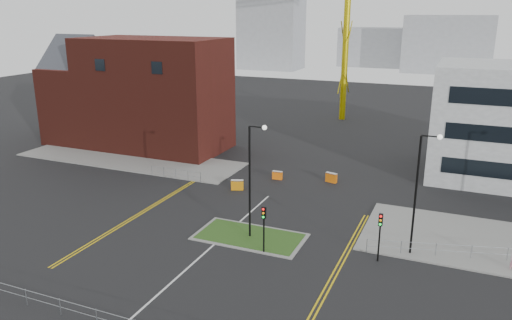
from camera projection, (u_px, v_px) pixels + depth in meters
The scene contains 23 objects.
ground at pixel (174, 280), 33.14m from camera, with size 200.00×200.00×0.00m, color black.
pavement_left at pixel (129, 159), 60.01m from camera, with size 28.00×8.00×0.12m, color slate.
island_kerb at pixel (250, 237), 39.43m from camera, with size 8.60×4.60×0.08m, color slate.
grass_island at pixel (250, 236), 39.43m from camera, with size 8.00×4.00×0.12m, color #264918.
brick_building at pixel (135, 94), 64.46m from camera, with size 24.20×10.07×14.24m.
streetlamp_island at pixel (252, 173), 37.81m from camera, with size 1.46×0.36×9.18m.
streetlamp_right_near at pixel (420, 185), 35.08m from camera, with size 1.46×0.36×9.18m.
traffic_light_island at pixel (264, 221), 36.18m from camera, with size 0.28×0.33×3.65m.
traffic_light_right at pixel (380, 228), 34.95m from camera, with size 0.28×0.33×3.65m.
railing_front at pixel (115, 319), 27.63m from camera, with size 24.05×0.05×1.10m.
railing_left at pixel (176, 172), 52.92m from camera, with size 6.05×0.05×1.10m.
railing_right at pixel (508, 252), 35.38m from camera, with size 19.05×5.05×1.10m.
centre_line at pixel (189, 267), 34.90m from camera, with size 0.15×30.00×0.01m, color silver.
yellow_left_a at pixel (148, 208), 45.33m from camera, with size 0.12×24.00×0.01m, color gold.
yellow_left_b at pixel (151, 208), 45.21m from camera, with size 0.12×24.00×0.01m, color gold.
yellow_right_a at pixel (336, 267), 34.87m from camera, with size 0.12×20.00×0.01m, color gold.
yellow_right_b at pixel (341, 268), 34.76m from camera, with size 0.12×20.00×0.01m, color gold.
skyline_a at pixel (271, 32), 150.75m from camera, with size 18.00×12.00×22.00m, color gray.
skyline_b at pixel (448, 44), 141.70m from camera, with size 24.00×12.00×16.00m, color gray.
skyline_d at pixel (388, 47), 157.83m from camera, with size 30.00×12.00×12.00m, color gray.
barrier_left at pixel (277, 175), 52.86m from camera, with size 1.08×0.42×0.90m.
barrier_mid at pixel (237, 184), 49.71m from camera, with size 1.30×0.82×1.04m.
barrier_right at pixel (331, 177), 51.94m from camera, with size 1.26×0.70×1.01m.
Camera 1 is at (16.53, -24.97, 17.19)m, focal length 35.00 mm.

